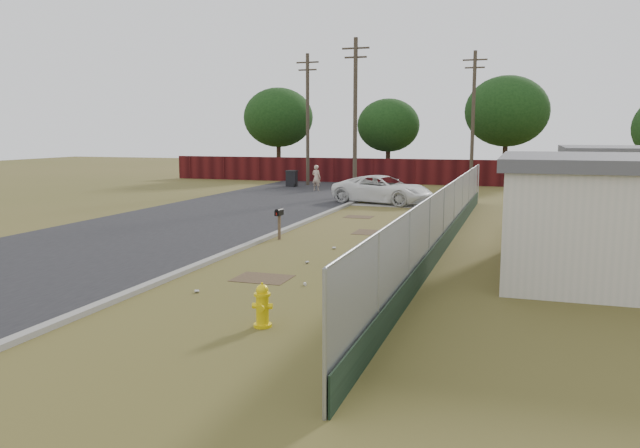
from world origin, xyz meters
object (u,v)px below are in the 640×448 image
(mailbox, at_px, (279,215))
(pickup_truck, at_px, (383,189))
(pedestrian, at_px, (316,178))
(trash_bin, at_px, (292,178))
(fire_hydrant, at_px, (262,306))

(mailbox, bearing_deg, pickup_truck, 85.18)
(mailbox, bearing_deg, pedestrian, 104.44)
(trash_bin, bearing_deg, pickup_truck, -44.51)
(fire_hydrant, xyz_separation_m, trash_bin, (-10.42, 29.12, 0.16))
(fire_hydrant, distance_m, pedestrian, 27.99)
(fire_hydrant, height_order, trash_bin, trash_bin)
(pedestrian, bearing_deg, pickup_truck, 145.21)
(fire_hydrant, relative_size, pedestrian, 0.53)
(fire_hydrant, bearing_deg, trash_bin, 109.68)
(mailbox, bearing_deg, fire_hydrant, -70.04)
(fire_hydrant, height_order, pedestrian, pedestrian)
(pickup_truck, bearing_deg, pedestrian, 59.55)
(fire_hydrant, height_order, pickup_truck, pickup_truck)
(pedestrian, distance_m, trash_bin, 3.41)
(mailbox, xyz_separation_m, pickup_truck, (1.01, 11.97, -0.13))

